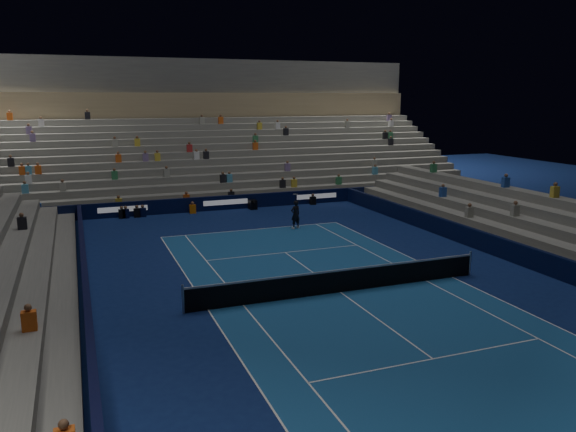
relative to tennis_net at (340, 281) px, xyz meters
The scene contains 9 objects.
ground 0.50m from the tennis_net, ahead, with size 90.00×90.00×0.00m, color #0D1C51.
court_surface 0.50m from the tennis_net, ahead, with size 10.97×23.77×0.01m, color navy.
sponsor_barrier_far 18.50m from the tennis_net, 90.00° to the left, with size 44.00×0.25×1.00m, color black.
sponsor_barrier_east 9.70m from the tennis_net, ahead, with size 0.25×37.00×1.00m, color black.
sponsor_barrier_west 9.70m from the tennis_net, behind, with size 0.25×37.00×1.00m, color black.
grandstand_main 28.05m from the tennis_net, 90.00° to the left, with size 44.00×15.20×11.20m.
tennis_net is the anchor object (origin of this frame).
tennis_player 11.55m from the tennis_net, 77.55° to the left, with size 0.63×0.41×1.73m, color black.
broadcast_camera 18.03m from the tennis_net, 84.07° to the left, with size 0.54×0.98×0.66m.
Camera 1 is at (-9.73, -19.60, 7.79)m, focal length 35.08 mm.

